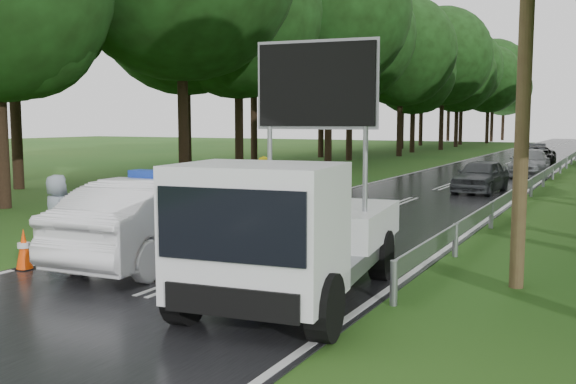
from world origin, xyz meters
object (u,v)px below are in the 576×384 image
Objects in this scene: barrier at (287,201)px; queue_car_third at (535,157)px; queue_car_first at (481,176)px; civilian at (244,222)px; officer at (264,197)px; queue_car_fourth at (535,153)px; queue_car_second at (530,163)px; work_truck at (290,232)px; police_sedan at (159,221)px.

queue_car_third is (2.28, 27.29, -0.26)m from barrier.
civilian is at bearing -89.45° from queue_car_first.
civilian is (1.66, -3.62, 0.02)m from officer.
officer is 27.34m from queue_car_third.
queue_car_fourth is (2.23, 33.17, -0.35)m from officer.
officer is 12.77m from queue_car_first.
queue_car_second is (2.73, 21.29, -0.25)m from barrier.
civilian is 30.82m from queue_car_third.
work_truck reaches higher than queue_car_fourth.
police_sedan is 1.35× the size of queue_car_first.
work_truck reaches higher than queue_car_second.
barrier is 0.59× the size of queue_car_second.
queue_car_first is (2.69, 12.48, -0.33)m from officer.
barrier is 0.71× the size of queue_car_first.
civilian is 24.86m from queue_car_second.
civilian is (0.96, -3.50, 0.08)m from barrier.
queue_car_first reaches higher than queue_car_fourth.
officer is 0.42× the size of queue_car_second.
queue_car_third is (1.32, 30.79, -0.34)m from civilian.
queue_car_first is 0.80× the size of queue_car_third.
work_truck reaches higher than barrier.
queue_car_first is at bearing -105.99° from police_sedan.
work_truck reaches higher than police_sedan.
queue_car_fourth is at bearing -98.98° from police_sedan.
police_sedan reaches higher than barrier.
officer is at bearing -101.50° from queue_car_fourth.
officer is 0.51× the size of queue_car_fourth.
barrier is 1.37× the size of civilian.
queue_car_second is at bearing 81.77° from civilian.
civilian is at bearing 99.05° from officer.
civilian reaches higher than queue_car_second.
police_sedan reaches higher than queue_car_second.
work_truck is 5.28m from barrier.
work_truck is at bearing -94.95° from queue_car_second.
queue_car_second reaches higher than queue_car_third.
work_truck is 2.74× the size of officer.
queue_car_first is (1.03, 16.10, -0.35)m from civilian.
queue_car_third is 1.24× the size of queue_car_fourth.
queue_car_third is (2.98, 27.17, -0.32)m from officer.
civilian is at bearing -96.00° from queue_car_third.
police_sedan is 30.75m from queue_car_third.
police_sedan is at bearing -97.00° from queue_car_first.
queue_car_fourth is (-1.19, 12.00, -0.04)m from queue_car_second.
queue_car_fourth reaches higher than barrier.
work_truck is 2.69× the size of civilian.
civilian is 16.14m from queue_car_first.
civilian is (-1.53, 1.15, -0.11)m from work_truck.
civilian is 0.52× the size of queue_car_first.
queue_car_fourth is at bearing 63.82° from barrier.
civilian is 0.42× the size of queue_car_third.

